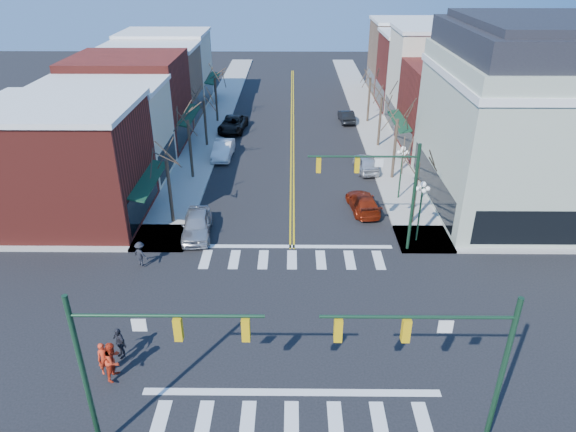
{
  "coord_description": "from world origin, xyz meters",
  "views": [
    {
      "loc": [
        -0.02,
        -20.9,
        17.16
      ],
      "look_at": [
        -0.25,
        6.72,
        2.8
      ],
      "focal_mm": 32.0,
      "sensor_mm": 36.0,
      "label": 1
    }
  ],
  "objects_px": {
    "car_left_mid": "(223,150)",
    "car_left_far": "(233,124)",
    "pedestrian_dark_a": "(120,342)",
    "pedestrian_dark_b": "(140,254)",
    "car_right_far": "(346,116)",
    "lamppost_midblock": "(402,164)",
    "pedestrian_red_a": "(104,358)",
    "pedestrian_red_b": "(113,360)",
    "car_right_near": "(363,202)",
    "car_right_mid": "(366,163)",
    "lamppost_corner": "(421,201)",
    "car_left_near": "(197,225)",
    "victorian_corner": "(526,118)"
  },
  "relations": [
    {
      "from": "victorian_corner",
      "to": "lamppost_corner",
      "type": "distance_m",
      "value": 10.89
    },
    {
      "from": "car_left_mid",
      "to": "car_right_near",
      "type": "distance_m",
      "value": 15.88
    },
    {
      "from": "car_right_near",
      "to": "car_right_mid",
      "type": "distance_m",
      "value": 7.83
    },
    {
      "from": "lamppost_corner",
      "to": "car_left_near",
      "type": "bearing_deg",
      "value": 176.91
    },
    {
      "from": "car_right_mid",
      "to": "car_right_far",
      "type": "bearing_deg",
      "value": -94.22
    },
    {
      "from": "car_left_mid",
      "to": "car_right_near",
      "type": "xyz_separation_m",
      "value": [
        11.62,
        -10.82,
        -0.11
      ]
    },
    {
      "from": "car_left_far",
      "to": "pedestrian_dark_a",
      "type": "bearing_deg",
      "value": -87.33
    },
    {
      "from": "lamppost_corner",
      "to": "car_left_far",
      "type": "bearing_deg",
      "value": 121.98
    },
    {
      "from": "victorian_corner",
      "to": "lamppost_corner",
      "type": "height_order",
      "value": "victorian_corner"
    },
    {
      "from": "lamppost_midblock",
      "to": "car_left_far",
      "type": "relative_size",
      "value": 0.8
    },
    {
      "from": "victorian_corner",
      "to": "pedestrian_red_a",
      "type": "height_order",
      "value": "victorian_corner"
    },
    {
      "from": "car_left_near",
      "to": "car_right_far",
      "type": "bearing_deg",
      "value": 59.3
    },
    {
      "from": "lamppost_corner",
      "to": "pedestrian_red_b",
      "type": "bearing_deg",
      "value": -142.42
    },
    {
      "from": "lamppost_corner",
      "to": "pedestrian_red_b",
      "type": "height_order",
      "value": "lamppost_corner"
    },
    {
      "from": "pedestrian_red_a",
      "to": "car_right_far",
      "type": "bearing_deg",
      "value": 29.33
    },
    {
      "from": "lamppost_midblock",
      "to": "pedestrian_dark_b",
      "type": "distance_m",
      "value": 19.95
    },
    {
      "from": "car_left_mid",
      "to": "pedestrian_dark_b",
      "type": "xyz_separation_m",
      "value": [
        -2.71,
        -18.59,
        0.17
      ]
    },
    {
      "from": "car_right_mid",
      "to": "pedestrian_dark_a",
      "type": "relative_size",
      "value": 2.67
    },
    {
      "from": "lamppost_corner",
      "to": "pedestrian_dark_b",
      "type": "relative_size",
      "value": 2.74
    },
    {
      "from": "victorian_corner",
      "to": "pedestrian_dark_b",
      "type": "distance_m",
      "value": 27.81
    },
    {
      "from": "pedestrian_red_a",
      "to": "lamppost_midblock",
      "type": "bearing_deg",
      "value": 8.07
    },
    {
      "from": "car_left_near",
      "to": "pedestrian_dark_a",
      "type": "height_order",
      "value": "pedestrian_dark_a"
    },
    {
      "from": "pedestrian_dark_a",
      "to": "pedestrian_dark_b",
      "type": "bearing_deg",
      "value": 136.74
    },
    {
      "from": "car_right_far",
      "to": "car_right_near",
      "type": "bearing_deg",
      "value": 83.25
    },
    {
      "from": "car_right_mid",
      "to": "pedestrian_dark_b",
      "type": "bearing_deg",
      "value": 39.31
    },
    {
      "from": "lamppost_corner",
      "to": "pedestrian_dark_a",
      "type": "height_order",
      "value": "lamppost_corner"
    },
    {
      "from": "car_right_near",
      "to": "pedestrian_red_b",
      "type": "bearing_deg",
      "value": 45.23
    },
    {
      "from": "pedestrian_red_a",
      "to": "pedestrian_dark_a",
      "type": "xyz_separation_m",
      "value": [
        0.38,
        1.04,
        -0.0
      ]
    },
    {
      "from": "car_right_far",
      "to": "pedestrian_red_a",
      "type": "xyz_separation_m",
      "value": [
        -14.43,
        -38.62,
        0.29
      ]
    },
    {
      "from": "car_left_near",
      "to": "pedestrian_dark_a",
      "type": "bearing_deg",
      "value": -102.66
    },
    {
      "from": "victorian_corner",
      "to": "pedestrian_dark_b",
      "type": "relative_size",
      "value": 9.03
    },
    {
      "from": "lamppost_corner",
      "to": "lamppost_midblock",
      "type": "xyz_separation_m",
      "value": [
        0.0,
        6.5,
        0.0
      ]
    },
    {
      "from": "car_left_mid",
      "to": "car_left_far",
      "type": "distance_m",
      "value": 7.84
    },
    {
      "from": "pedestrian_dark_a",
      "to": "car_left_far",
      "type": "bearing_deg",
      "value": 125.87
    },
    {
      "from": "car_left_mid",
      "to": "lamppost_corner",
      "type": "bearing_deg",
      "value": -44.57
    },
    {
      "from": "pedestrian_red_a",
      "to": "pedestrian_red_b",
      "type": "relative_size",
      "value": 0.85
    },
    {
      "from": "lamppost_midblock",
      "to": "car_right_mid",
      "type": "xyz_separation_m",
      "value": [
        -1.8,
        5.8,
        -2.23
      ]
    },
    {
      "from": "pedestrian_red_a",
      "to": "pedestrian_dark_a",
      "type": "bearing_deg",
      "value": 29.72
    },
    {
      "from": "lamppost_corner",
      "to": "pedestrian_red_a",
      "type": "bearing_deg",
      "value": -143.92
    },
    {
      "from": "car_left_far",
      "to": "lamppost_corner",
      "type": "bearing_deg",
      "value": -52.49
    },
    {
      "from": "pedestrian_red_a",
      "to": "pedestrian_red_b",
      "type": "xyz_separation_m",
      "value": [
        0.52,
        -0.28,
        0.15
      ]
    },
    {
      "from": "lamppost_corner",
      "to": "car_right_far",
      "type": "height_order",
      "value": "lamppost_corner"
    },
    {
      "from": "car_right_far",
      "to": "pedestrian_red_b",
      "type": "bearing_deg",
      "value": 65.71
    },
    {
      "from": "car_right_far",
      "to": "lamppost_midblock",
      "type": "bearing_deg",
      "value": 91.55
    },
    {
      "from": "car_right_near",
      "to": "lamppost_corner",
      "type": "bearing_deg",
      "value": 116.11
    },
    {
      "from": "car_left_mid",
      "to": "car_right_far",
      "type": "height_order",
      "value": "car_left_mid"
    },
    {
      "from": "victorian_corner",
      "to": "lamppost_midblock",
      "type": "height_order",
      "value": "victorian_corner"
    },
    {
      "from": "lamppost_midblock",
      "to": "pedestrian_red_b",
      "type": "xyz_separation_m",
      "value": [
        -16.07,
        -18.87,
        -1.86
      ]
    },
    {
      "from": "pedestrian_dark_a",
      "to": "pedestrian_dark_b",
      "type": "relative_size",
      "value": 1.02
    },
    {
      "from": "car_left_near",
      "to": "car_left_mid",
      "type": "relative_size",
      "value": 1.0
    }
  ]
}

